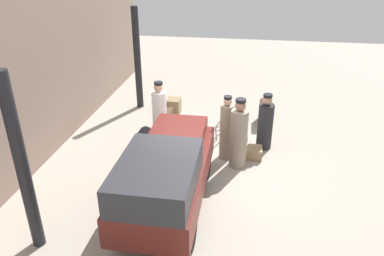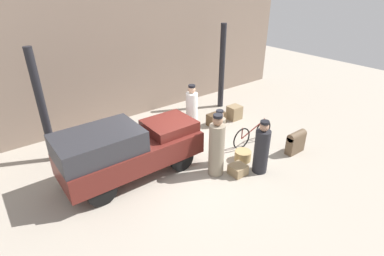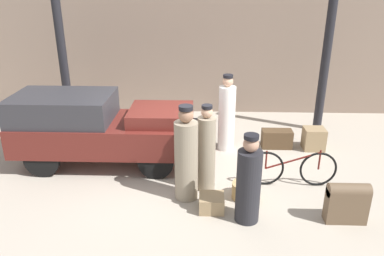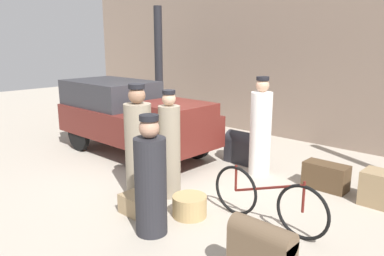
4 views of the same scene
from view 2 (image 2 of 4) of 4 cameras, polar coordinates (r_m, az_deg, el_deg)
ground_plane at (r=9.28m, az=-0.23°, el=-6.02°), size 30.00×30.00×0.00m
station_building_facade at (r=11.63m, az=-12.83°, el=12.42°), size 16.00×0.15×4.50m
canopy_pillar_left at (r=9.50m, az=-26.64°, el=3.45°), size 0.23×0.23×3.44m
canopy_pillar_right at (r=12.54m, az=5.72°, el=11.47°), size 0.23×0.23×3.44m
truck at (r=8.30m, az=-12.40°, el=-3.82°), size 3.87×1.56×1.60m
bicycle at (r=10.13m, az=11.49°, el=-1.08°), size 1.79×0.04×0.79m
wicker_basket at (r=9.31m, az=9.66°, el=-5.19°), size 0.50×0.50×0.31m
porter_standing_middle at (r=10.27m, az=-0.04°, el=2.86°), size 0.40×0.40×1.86m
porter_with_bicycle at (r=8.71m, az=5.07°, el=-2.32°), size 0.35×0.35×1.75m
porter_lifting_near_truck at (r=8.62m, az=13.11°, el=-4.00°), size 0.42×0.42×1.60m
conductor_in_dark_uniform at (r=8.26m, az=4.70°, el=-3.80°), size 0.44×0.44×1.85m
trunk_wicker_pale at (r=11.86m, az=8.07°, el=2.94°), size 0.50×0.44×0.54m
suitcase_small_leather at (r=11.36m, az=4.65°, el=1.76°), size 0.73×0.36×0.45m
trunk_barrel_dark at (r=10.01m, az=19.17°, el=-2.43°), size 0.69×0.26×0.73m
suitcase_black_upright at (r=8.68m, az=8.75°, el=-7.85°), size 0.45×0.43×0.29m
trunk_umber_medium at (r=10.41m, az=-3.88°, el=-0.02°), size 0.68×0.39×0.66m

